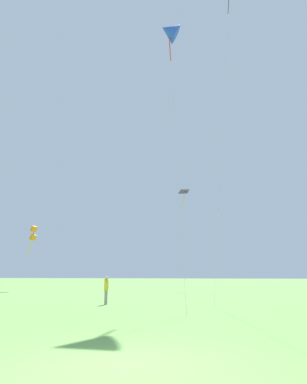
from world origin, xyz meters
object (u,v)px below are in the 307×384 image
kite_blue_delta (169,31)px  person_foreground_watcher (106,288)px  kite_black_large (183,196)px  kite_orange_box (33,234)px

kite_blue_delta → person_foreground_watcher: size_ratio=15.25×
kite_blue_delta → kite_black_large: 18.90m
kite_blue_delta → person_foreground_watcher: bearing=-118.8°
person_foreground_watcher → kite_blue_delta: bearing=61.2°
kite_orange_box → kite_black_large: kite_black_large is taller
kite_blue_delta → kite_black_large: kite_blue_delta is taller
kite_black_large → person_foreground_watcher: (-0.98, -20.44, -10.24)m
kite_blue_delta → kite_black_large: (-1.80, 15.38, -10.85)m
kite_orange_box → person_foreground_watcher: (15.36, -13.87, -5.31)m
kite_blue_delta → person_foreground_watcher: 21.86m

